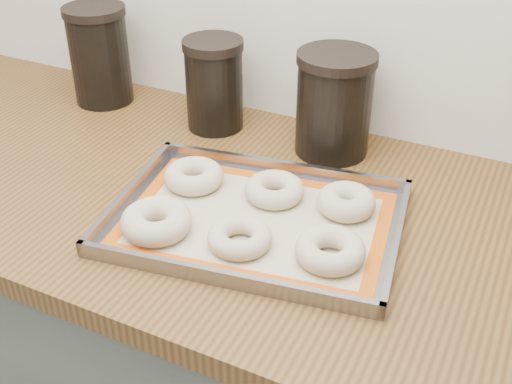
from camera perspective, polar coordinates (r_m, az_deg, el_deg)
The scene contains 13 objects.
cabinet at distance 1.46m, azimuth -5.51°, elevation -14.83°, with size 3.00×0.65×0.86m, color #5A6358.
countertop at distance 1.17m, azimuth -6.66°, elevation 0.18°, with size 3.06×0.68×0.04m, color brown.
baking_tray at distance 1.04m, azimuth -0.00°, elevation -2.46°, with size 0.50×0.40×0.03m.
baking_mat at distance 1.04m, azimuth 0.00°, elevation -2.55°, with size 0.46×0.35×0.00m.
bagel_front_left at distance 1.02m, azimuth -8.85°, elevation -2.58°, with size 0.11×0.11×0.04m, color #C3B297.
bagel_front_mid at distance 0.98m, azimuth -1.46°, elevation -4.05°, with size 0.10×0.10×0.03m, color #C3B297.
bagel_front_right at distance 0.96m, azimuth 6.60°, elevation -5.16°, with size 0.11×0.11×0.04m, color #C3B297.
bagel_back_left at distance 1.13m, azimuth -5.54°, elevation 1.43°, with size 0.10×0.10×0.04m, color #C3B297.
bagel_back_mid at distance 1.09m, azimuth 1.64°, elevation 0.22°, with size 0.10×0.10×0.03m, color #C3B297.
bagel_back_right at distance 1.06m, azimuth 8.03°, elevation -0.86°, with size 0.10×0.10×0.04m, color #C3B297.
canister_left at distance 1.45m, azimuth -13.74°, elevation 11.76°, with size 0.13×0.13×0.21m.
canister_mid at distance 1.30m, azimuth -3.73°, elevation 9.55°, with size 0.12×0.12×0.18m.
canister_right at distance 1.21m, azimuth 6.96°, elevation 7.80°, with size 0.15×0.15×0.20m.
Camera 1 is at (0.55, 0.86, 1.51)m, focal length 45.00 mm.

